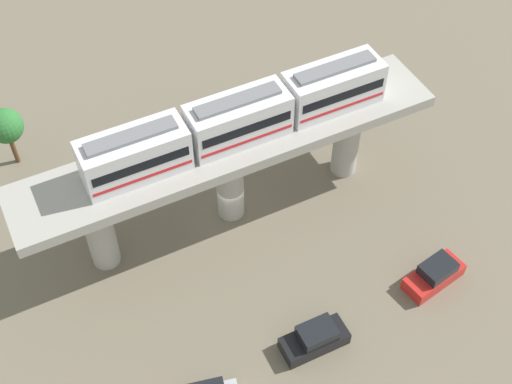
{
  "coord_description": "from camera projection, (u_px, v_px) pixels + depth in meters",
  "views": [
    {
      "loc": [
        29.59,
        -12.81,
        39.73
      ],
      "look_at": [
        2.5,
        0.75,
        4.37
      ],
      "focal_mm": 49.72,
      "sensor_mm": 36.0,
      "label": 1
    }
  ],
  "objects": [
    {
      "name": "parked_car_black",
      "position": [
        315.0,
        339.0,
        43.6
      ],
      "size": [
        1.86,
        4.23,
        1.76
      ],
      "rotation": [
        0.0,
        0.0,
        -0.01
      ],
      "color": "black",
      "rests_on": "ground"
    },
    {
      "name": "parked_car_red",
      "position": [
        435.0,
        274.0,
        46.67
      ],
      "size": [
        2.5,
        4.45,
        1.76
      ],
      "rotation": [
        0.0,
        0.0,
        0.18
      ],
      "color": "red",
      "rests_on": "ground"
    },
    {
      "name": "viaduct",
      "position": [
        229.0,
        159.0,
        46.91
      ],
      "size": [
        5.2,
        28.85,
        7.29
      ],
      "color": "#A8A59E",
      "rests_on": "ground"
    },
    {
      "name": "ground_plane",
      "position": [
        231.0,
        211.0,
        51.11
      ],
      "size": [
        120.0,
        120.0,
        0.0
      ],
      "primitive_type": "plane",
      "color": "#706654"
    },
    {
      "name": "tree_near_viaduct",
      "position": [
        5.0,
        126.0,
        51.54
      ],
      "size": [
        2.64,
        2.64,
        5.07
      ],
      "color": "brown",
      "rests_on": "ground"
    },
    {
      "name": "train",
      "position": [
        238.0,
        119.0,
        44.63
      ],
      "size": [
        2.64,
        20.5,
        3.24
      ],
      "color": "silver",
      "rests_on": "viaduct"
    }
  ]
}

